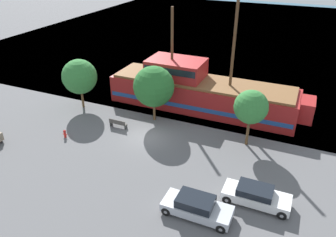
{
  "coord_description": "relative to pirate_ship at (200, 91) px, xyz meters",
  "views": [
    {
      "loc": [
        12.24,
        -22.87,
        15.9
      ],
      "look_at": [
        1.36,
        2.0,
        1.2
      ],
      "focal_mm": 35.0,
      "sensor_mm": 36.0,
      "label": 1
    }
  ],
  "objects": [
    {
      "name": "ground_plane",
      "position": [
        -2.48,
        -7.83,
        -1.88
      ],
      "size": [
        160.0,
        160.0,
        0.0
      ],
      "primitive_type": "plane",
      "color": "#5B5B5E"
    },
    {
      "name": "water_surface",
      "position": [
        -2.48,
        36.17,
        -1.88
      ],
      "size": [
        80.0,
        80.0,
        0.0
      ],
      "primitive_type": "plane",
      "color": "#38667F",
      "rests_on": "ground"
    },
    {
      "name": "pirate_ship",
      "position": [
        0.0,
        0.0,
        0.0
      ],
      "size": [
        21.0,
        4.94,
        11.59
      ],
      "color": "#A31E1E",
      "rests_on": "water_surface"
    },
    {
      "name": "moored_boat_dockside",
      "position": [
        -7.67,
        7.0,
        -1.24
      ],
      "size": [
        7.77,
        2.19,
        1.71
      ],
      "color": "silver",
      "rests_on": "water_surface"
    },
    {
      "name": "parked_car_curb_front",
      "position": [
        8.4,
        -12.64,
        -1.2
      ],
      "size": [
        4.53,
        1.82,
        1.35
      ],
      "color": "white",
      "rests_on": "ground_plane"
    },
    {
      "name": "parked_car_curb_rear",
      "position": [
        5.05,
        -15.29,
        -1.18
      ],
      "size": [
        4.58,
        1.89,
        1.41
      ],
      "color": "#B7BCC6",
      "rests_on": "ground_plane"
    },
    {
      "name": "fire_hydrant",
      "position": [
        -9.24,
        -10.92,
        -1.47
      ],
      "size": [
        0.42,
        0.25,
        0.76
      ],
      "color": "red",
      "rests_on": "ground_plane"
    },
    {
      "name": "bench_promenade_east",
      "position": [
        -5.73,
        -7.38,
        -1.44
      ],
      "size": [
        1.77,
        0.45,
        0.85
      ],
      "color": "#4C4742",
      "rests_on": "ground_plane"
    },
    {
      "name": "tree_row_east",
      "position": [
        -11.55,
        -5.03,
        1.63
      ],
      "size": [
        3.63,
        3.63,
        5.33
      ],
      "color": "brown",
      "rests_on": "ground_plane"
    },
    {
      "name": "tree_row_mideast",
      "position": [
        -3.18,
        -4.56,
        1.75
      ],
      "size": [
        3.99,
        3.99,
        5.62
      ],
      "color": "brown",
      "rests_on": "ground_plane"
    },
    {
      "name": "tree_row_midwest",
      "position": [
        6.29,
        -5.41,
        1.81
      ],
      "size": [
        2.91,
        2.91,
        5.16
      ],
      "color": "brown",
      "rests_on": "ground_plane"
    }
  ]
}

